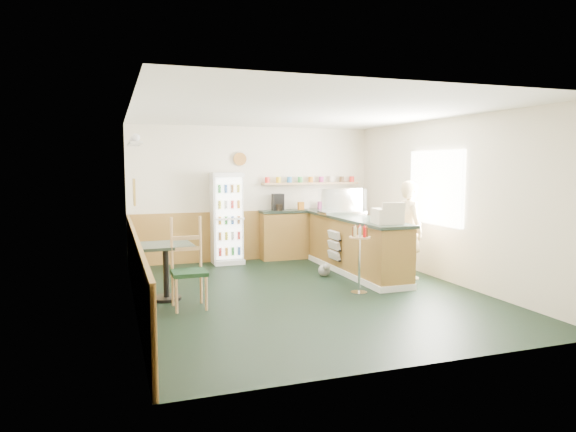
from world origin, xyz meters
name	(u,v)px	position (x,y,z in m)	size (l,w,h in m)	color
ground	(307,293)	(0.00, 0.00, 0.00)	(6.00, 6.00, 0.00)	black
room_envelope	(277,191)	(-0.23, 0.73, 1.52)	(5.04, 6.02, 2.72)	beige
service_counter	(355,247)	(1.35, 1.07, 0.46)	(0.68, 3.01, 1.01)	olive
back_counter	(311,231)	(1.19, 2.80, 0.55)	(2.24, 0.42, 1.69)	olive
drinks_fridge	(227,218)	(-0.62, 2.74, 0.89)	(0.59, 0.52, 1.79)	white
display_case	(342,202)	(1.35, 1.65, 1.24)	(0.83, 0.43, 0.47)	silver
cash_register	(387,216)	(1.35, -0.02, 1.13)	(0.41, 0.43, 0.24)	beige
shopkeeper	(410,230)	(2.05, 0.41, 0.83)	(0.56, 0.40, 1.67)	tan
condiment_stand	(360,249)	(0.75, -0.26, 0.67)	(0.32, 0.32, 1.01)	silver
newspaper_rack	(334,246)	(0.99, 1.21, 0.49)	(0.09, 0.45, 0.53)	black
cafe_table	(166,261)	(-2.05, 0.30, 0.57)	(0.78, 0.78, 0.81)	black
cafe_chair	(188,260)	(-1.80, -0.15, 0.64)	(0.46, 0.46, 1.23)	black
dog_doorstop	(324,270)	(0.71, 0.98, 0.12)	(0.21, 0.27, 0.25)	gray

